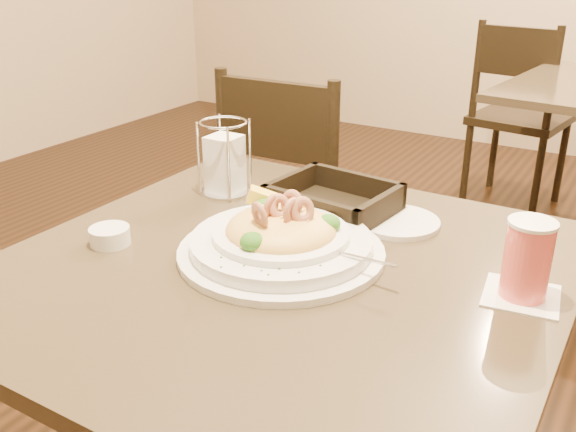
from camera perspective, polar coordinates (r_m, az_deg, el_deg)
The scene contains 9 objects.
main_table at distance 1.21m, azimuth -0.50°, elevation -14.48°, with size 0.90×0.90×0.76m.
dining_chair_near at distance 2.02m, azimuth 0.79°, elevation 0.99°, with size 0.43×0.43×0.93m.
dining_chair_far at distance 3.38m, azimuth 19.78°, elevation 8.73°, with size 0.47×0.47×0.93m.
pasta_bowl at distance 1.09m, azimuth -0.62°, elevation -2.00°, with size 0.40×0.36×0.11m.
drink_glass at distance 1.02m, azimuth 20.49°, elevation -3.69°, with size 0.12×0.12×0.13m.
bread_basket at distance 1.27m, azimuth 4.07°, elevation 1.11°, with size 0.24×0.21×0.06m.
napkin_caddy at distance 1.37m, azimuth -5.64°, elevation 4.74°, with size 0.10×0.10×0.16m.
side_plate at distance 1.24m, azimuth 9.71°, elevation -0.51°, with size 0.16×0.16×0.01m, color white.
butter_ramekin at distance 1.19m, azimuth -15.56°, elevation -1.71°, with size 0.07×0.07×0.03m, color white.
Camera 1 is at (0.50, -0.82, 1.26)m, focal length 40.00 mm.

